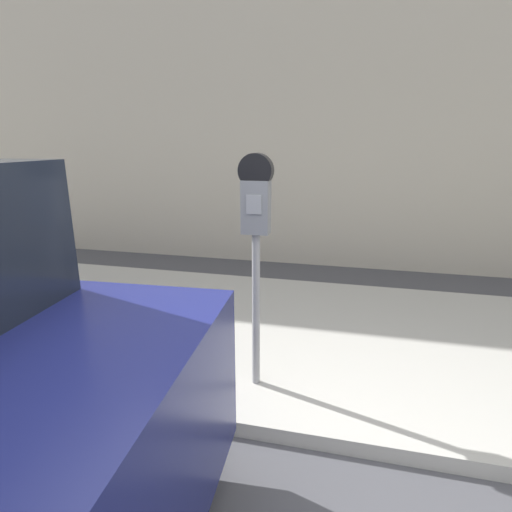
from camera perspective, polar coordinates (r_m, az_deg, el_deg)
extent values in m
cube|color=#ADAAA3|center=(3.91, 6.70, -11.18)|extent=(24.00, 2.80, 0.11)
cube|color=beige|center=(6.28, 11.11, 28.98)|extent=(24.00, 0.30, 6.55)
cylinder|color=gray|center=(2.84, 0.00, -7.96)|extent=(0.06, 0.06, 1.13)
cube|color=slate|center=(2.63, 0.00, 6.98)|extent=(0.18, 0.12, 0.35)
cube|color=gray|center=(2.57, -0.32, 7.35)|extent=(0.10, 0.01, 0.12)
cylinder|color=black|center=(2.60, 0.00, 12.10)|extent=(0.22, 0.09, 0.22)
cylinder|color=black|center=(2.65, -23.44, -19.56)|extent=(0.71, 0.26, 0.70)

